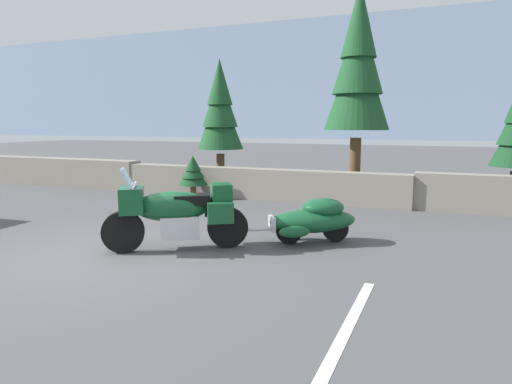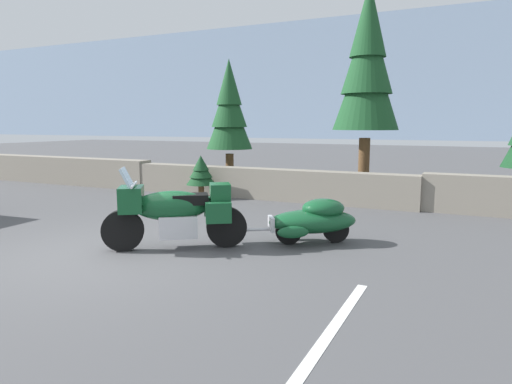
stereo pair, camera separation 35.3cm
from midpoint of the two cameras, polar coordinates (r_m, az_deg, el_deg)
name	(u,v)px [view 2 (the right image)]	position (r m, az deg, el deg)	size (l,w,h in m)	color
ground_plane	(108,254)	(7.46, -16.64, -7.45)	(80.00, 80.00, 0.00)	#4C4C4F
stone_guard_wall	(244,182)	(12.59, -0.64, 1.31)	(24.00, 0.59, 0.90)	gray
distant_ridgeline	(450,94)	(101.54, 23.05, 11.17)	(240.00, 80.00, 16.00)	#7F93AD
touring_motorcycle	(175,211)	(7.42, -8.76, -2.36)	(1.99, 1.51, 1.33)	black
car_shaped_trailer	(313,219)	(7.80, 8.44, -3.40)	(2.03, 1.54, 0.76)	black
pine_tree_tall	(367,64)	(12.77, 14.49, 15.14)	(1.73, 1.73, 5.66)	brown
pine_tree_secondary	(229,109)	(13.71, -2.61, 10.26)	(1.36, 1.36, 3.89)	brown
pine_sapling_near	(201,172)	(12.41, -6.06, 2.54)	(0.80, 0.80, 1.17)	brown
parking_stripe_marker	(319,348)	(4.40, 10.23, -18.64)	(0.12, 3.60, 0.01)	silver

